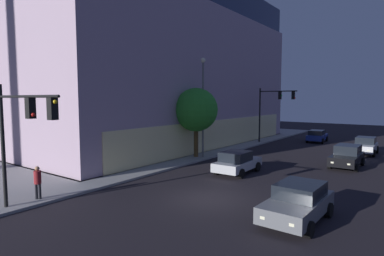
% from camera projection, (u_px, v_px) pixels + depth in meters
% --- Properties ---
extents(ground_plane, '(120.00, 120.00, 0.00)m').
position_uv_depth(ground_plane, '(208.00, 199.00, 17.10)').
color(ground_plane, black).
extents(modern_building, '(34.72, 30.67, 18.15)m').
position_uv_depth(modern_building, '(123.00, 71.00, 42.12)').
color(modern_building, '#4C4C51').
rests_on(modern_building, ground).
extents(traffic_light_near_corner, '(0.48, 4.58, 5.88)m').
position_uv_depth(traffic_light_near_corner, '(22.00, 124.00, 14.11)').
color(traffic_light_near_corner, black).
rests_on(traffic_light_near_corner, sidewalk_corner).
extents(traffic_light_far_corner, '(0.48, 4.45, 6.46)m').
position_uv_depth(traffic_light_far_corner, '(273.00, 104.00, 37.45)').
color(traffic_light_far_corner, black).
rests_on(traffic_light_far_corner, sidewalk_corner).
extents(street_lamp_sidewalk, '(0.44, 0.44, 8.77)m').
position_uv_depth(street_lamp_sidewalk, '(203.00, 96.00, 28.11)').
color(street_lamp_sidewalk, slate).
rests_on(street_lamp_sidewalk, sidewalk_corner).
extents(sidewalk_tree, '(3.89, 3.89, 6.18)m').
position_uv_depth(sidewalk_tree, '(196.00, 110.00, 28.45)').
color(sidewalk_tree, brown).
rests_on(sidewalk_tree, sidewalk_corner).
extents(pedestrian_waiting, '(0.36, 0.36, 1.73)m').
position_uv_depth(pedestrian_waiting, '(38.00, 180.00, 16.53)').
color(pedestrian_waiting, black).
rests_on(pedestrian_waiting, sidewalk_corner).
extents(car_grey, '(4.50, 2.30, 1.63)m').
position_uv_depth(car_grey, '(298.00, 202.00, 14.00)').
color(car_grey, slate).
rests_on(car_grey, ground).
extents(car_silver, '(4.41, 2.24, 1.61)m').
position_uv_depth(car_silver, '(237.00, 162.00, 22.94)').
color(car_silver, '#B7BABF').
rests_on(car_silver, ground).
extents(car_black, '(4.58, 2.10, 1.71)m').
position_uv_depth(car_black, '(347.00, 156.00, 25.12)').
color(car_black, black).
rests_on(car_black, ground).
extents(car_white, '(4.10, 2.06, 1.64)m').
position_uv_depth(car_white, '(365.00, 145.00, 30.95)').
color(car_white, silver).
rests_on(car_white, ground).
extents(car_blue, '(4.09, 2.15, 1.50)m').
position_uv_depth(car_blue, '(317.00, 136.00, 39.50)').
color(car_blue, navy).
rests_on(car_blue, ground).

